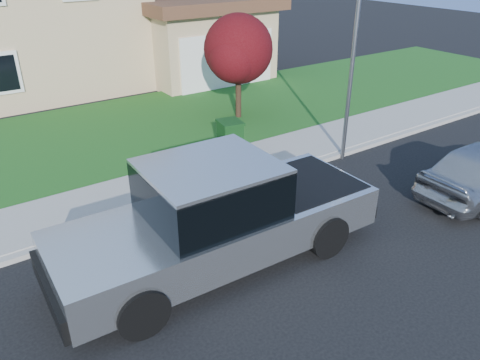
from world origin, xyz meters
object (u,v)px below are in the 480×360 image
at_px(ornamental_tree, 239,52).
at_px(street_lamp, 353,63).
at_px(pickup_truck, 218,217).
at_px(trash_bin, 230,138).
at_px(woman, 219,186).

bearing_deg(ornamental_tree, street_lamp, -83.73).
bearing_deg(street_lamp, pickup_truck, -142.15).
relative_size(pickup_truck, ornamental_tree, 1.85).
relative_size(trash_bin, street_lamp, 0.21).
distance_m(pickup_truck, trash_bin, 4.99).
height_order(pickup_truck, street_lamp, street_lamp).
height_order(pickup_truck, woman, pickup_truck).
bearing_deg(pickup_truck, trash_bin, 55.20).
xyz_separation_m(pickup_truck, trash_bin, (2.94, 4.02, -0.34)).
relative_size(pickup_truck, trash_bin, 6.40).
bearing_deg(woman, trash_bin, -108.41).
xyz_separation_m(pickup_truck, street_lamp, (5.70, 2.11, 1.83)).
height_order(pickup_truck, ornamental_tree, ornamental_tree).
bearing_deg(trash_bin, ornamental_tree, 61.74).
distance_m(pickup_truck, woman, 1.71).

